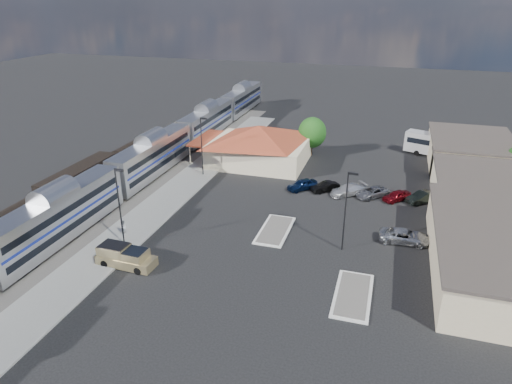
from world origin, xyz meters
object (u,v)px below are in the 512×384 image
(suv, at_px, (404,236))
(coach_bus, at_px, (442,145))
(station_depot, at_px, (259,144))
(pickup_truck, at_px, (126,257))

(suv, distance_m, coach_bus, 32.11)
(station_depot, bearing_deg, pickup_truck, -96.70)
(suv, relative_size, coach_bus, 0.45)
(station_depot, height_order, coach_bus, station_depot)
(station_depot, height_order, pickup_truck, station_depot)
(station_depot, xyz_separation_m, pickup_truck, (-3.94, -33.55, -2.14))
(suv, bearing_deg, coach_bus, -12.38)
(station_depot, relative_size, suv, 3.37)
(suv, bearing_deg, station_depot, 46.06)
(suv, height_order, coach_bus, coach_bus)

